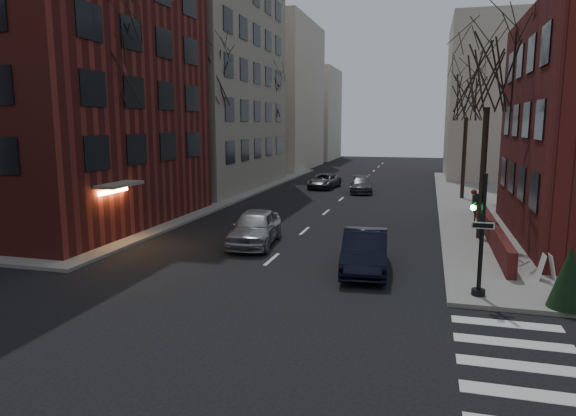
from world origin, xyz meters
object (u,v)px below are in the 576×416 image
Objects in this scene: parked_sedan at (365,251)px; sandwich_board at (547,267)px; car_lane_silver at (255,227)px; streetlamp_far at (281,138)px; tree_left_a at (108,65)px; tree_left_c at (269,98)px; evergreen_shrub at (569,277)px; tree_right_a at (489,73)px; tree_left_b at (210,77)px; streetlamp_near at (195,146)px; traffic_signal at (479,243)px; tree_right_b at (467,97)px; car_lane_far at (324,181)px; car_lane_gray at (361,185)px.

parked_sedan reaches higher than sandwich_board.
streetlamp_far is at bearing 97.34° from car_lane_silver.
tree_left_c is at bearing 90.00° from tree_left_a.
tree_left_c is 5.03× the size of evergreen_shrub.
tree_left_c is 1.00× the size of tree_right_a.
tree_left_b is at bearing 137.80° from evergreen_shrub.
streetlamp_near reaches higher than sandwich_board.
traffic_signal is 0.64× the size of streetlamp_far.
parked_sedan is (-4.80, -6.68, -7.24)m from tree_right_a.
streetlamp_near is (-17.00, 4.00, -3.79)m from tree_right_a.
tree_left_a reaches higher than evergreen_shrub.
car_lane_silver is at bearing -49.02° from streetlamp_near.
car_lane_silver is at bearing 2.69° from tree_left_a.
traffic_signal is 3.76m from sandwich_board.
evergreen_shrub is (12.05, -5.84, 0.29)m from car_lane_silver.
parked_sedan is (-4.80, -20.68, -6.79)m from tree_right_b.
tree_left_c is at bearing 99.60° from car_lane_silver.
tree_left_b is 2.24× the size of parked_sedan.
tree_right_a reaches higher than streetlamp_far.
parked_sedan is at bearing 149.42° from traffic_signal.
tree_left_c is at bearing 153.98° from car_lane_far.
car_lane_gray is at bearing 64.08° from tree_left_a.
tree_right_a reaches higher than car_lane_far.
car_lane_gray is (-7.82, 16.11, -7.38)m from tree_right_a.
traffic_signal is 26.10m from car_lane_gray.
car_lane_gray is 27.33m from evergreen_shrub.
streetlamp_near is 1.29× the size of car_lane_silver.
tree_right_a is at bearing -24.44° from tree_left_b.
tree_right_a reaches higher than car_lane_silver.
sandwich_board is at bearing 43.46° from traffic_signal.
car_lane_far is at bearing 122.03° from tree_right_a.
tree_left_c reaches higher than car_lane_silver.
tree_right_b is (17.60, -8.00, -0.44)m from tree_left_c.
tree_right_a is at bearing -90.00° from tree_right_b.
tree_right_b is at bearing 87.85° from traffic_signal.
streetlamp_far is (0.60, 16.00, -4.68)m from tree_left_b.
traffic_signal is at bearing -63.30° from car_lane_far.
tree_right_a is at bearing 13.29° from car_lane_silver.
streetlamp_near is 23.27m from evergreen_shrub.
tree_left_a is 24.32m from car_lane_far.
parked_sedan is at bearing 156.54° from evergreen_shrub.
tree_left_a is at bearing 163.35° from traffic_signal.
car_lane_gray is 4.74× the size of sandwich_board.
traffic_signal is 36.81m from streetlamp_far.
tree_left_a reaches higher than tree_right_a.
car_lane_silver is (7.25, 0.34, -7.64)m from tree_left_a.
car_lane_silver is at bearing 146.35° from parked_sedan.
evergreen_shrub is at bearing -76.88° from car_lane_gray.
car_lane_gray is (9.78, -5.89, -7.38)m from tree_left_c.
tree_left_c is at bearing 155.56° from tree_right_b.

